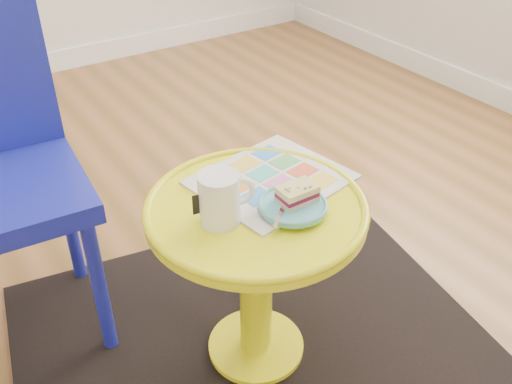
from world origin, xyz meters
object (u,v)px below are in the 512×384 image
side_table (256,252)px  plate (293,206)px  newspaper (271,179)px  mug (220,197)px

side_table → plate: 0.18m
side_table → newspaper: newspaper is taller
mug → plate: bearing=-12.7°
plate → mug: bearing=157.6°
newspaper → plate: size_ratio=2.22×
side_table → mug: (-0.10, -0.00, 0.21)m
side_table → newspaper: 0.19m
newspaper → plate: (-0.04, -0.14, 0.01)m
side_table → plate: size_ratio=3.33×
side_table → plate: plate is taller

